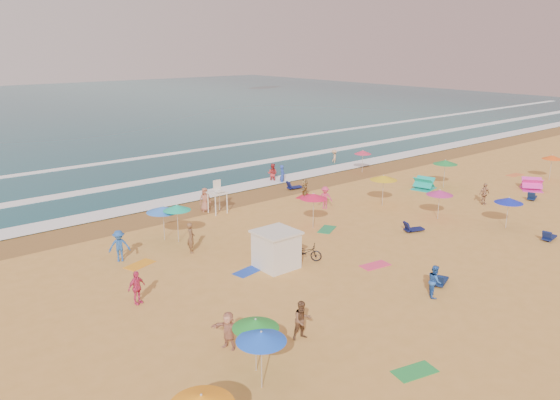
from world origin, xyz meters
TOP-DOWN VIEW (x-y plane):
  - ground at (0.00, 0.00)m, footprint 220.00×220.00m
  - wet_sand at (0.00, 12.50)m, footprint 220.00×220.00m
  - surf_foam at (0.00, 21.32)m, footprint 200.00×18.70m
  - cabana at (-2.90, -0.30)m, footprint 2.00×2.00m
  - cabana_roof at (-2.90, -0.30)m, footprint 2.20×2.20m
  - bicycle at (-1.00, -0.60)m, footprint 1.72×1.91m
  - lifeguard_stand at (0.12, 10.28)m, footprint 1.20×1.20m
  - beach_umbrellas at (-0.99, -0.11)m, footprint 57.49×30.78m
  - loungers at (5.08, -3.89)m, footprint 52.57×24.53m
  - towels at (3.45, -2.93)m, footprint 40.10×24.39m
  - popup_tents at (21.05, 1.86)m, footprint 9.36×8.26m
  - beachgoers at (-1.22, 5.10)m, footprint 44.71×26.25m

SIDE VIEW (x-z plane):
  - ground at x=0.00m, z-range 0.00..0.00m
  - wet_sand at x=0.00m, z-range 0.01..0.01m
  - towels at x=3.45m, z-range 0.00..0.03m
  - surf_foam at x=0.00m, z-range 0.08..0.12m
  - loungers at x=5.08m, z-range 0.00..0.34m
  - bicycle at x=-1.00m, z-range 0.00..1.00m
  - popup_tents at x=21.05m, z-range 0.00..1.20m
  - beachgoers at x=-1.22m, z-range -0.26..1.88m
  - cabana at x=-2.90m, z-range 0.00..2.00m
  - lifeguard_stand at x=0.12m, z-range 0.00..2.10m
  - cabana_roof at x=-2.90m, z-range 2.00..2.12m
  - beach_umbrellas at x=-0.99m, z-range 1.75..2.44m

